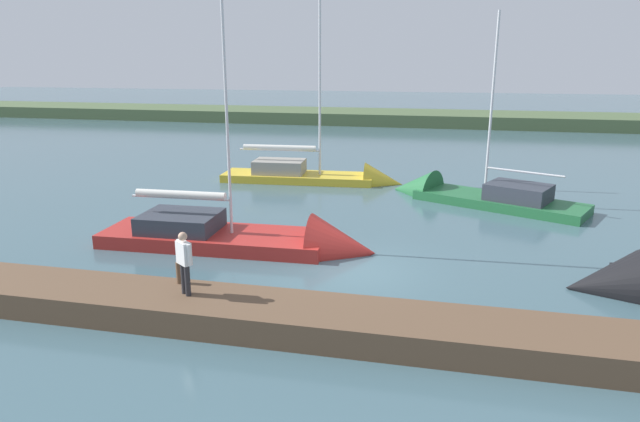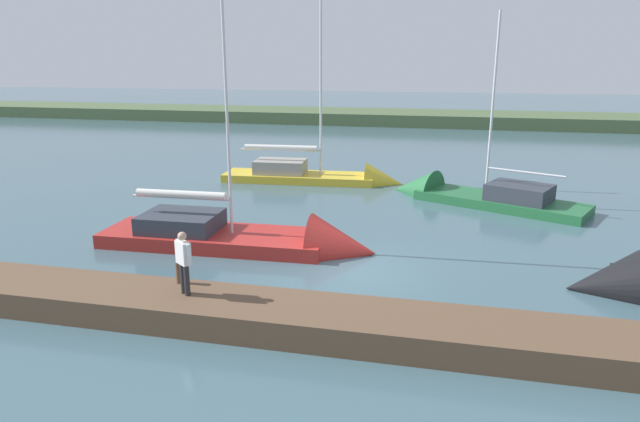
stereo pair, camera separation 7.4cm
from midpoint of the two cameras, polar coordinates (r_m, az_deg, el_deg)
name	(u,v)px [view 1 (the left image)]	position (r m, az deg, el deg)	size (l,w,h in m)	color
ground_plane	(354,271)	(17.75, 3.36, -6.20)	(200.00, 200.00, 0.00)	#42606B
far_shoreline	(420,124)	(59.13, 10.15, 8.81)	(180.00, 8.00, 2.40)	#4C603D
dock_pier	(325,322)	(13.74, 0.40, -11.32)	(27.70, 2.01, 0.70)	brown
mooring_post_near	(179,273)	(15.41, -14.39, -6.15)	(0.16, 0.16, 0.59)	brown
sailboat_far_right	(325,179)	(30.38, 0.42, 3.29)	(9.93, 2.85, 12.13)	gold
sailboat_near_dock	(463,197)	(27.24, 14.37, 1.37)	(9.39, 6.10, 9.69)	#236638
sailboat_inner_slip	(262,243)	(19.89, -6.12, -3.31)	(9.96, 2.83, 11.68)	#B22823
person_on_dock	(184,259)	(14.42, -13.92, -4.81)	(0.53, 0.44, 1.67)	#28282D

